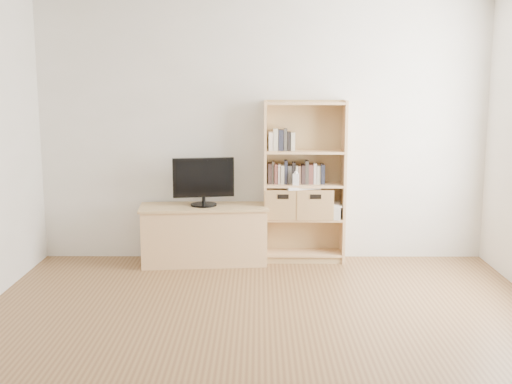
{
  "coord_description": "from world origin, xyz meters",
  "views": [
    {
      "loc": [
        -0.04,
        -3.96,
        1.81
      ],
      "look_at": [
        -0.07,
        1.9,
        0.79
      ],
      "focal_mm": 45.0,
      "sensor_mm": 36.0,
      "label": 1
    }
  ],
  "objects_px": {
    "laptop": "(301,187)",
    "television": "(203,182)",
    "basket_left": "(283,203)",
    "basket_right": "(314,203)",
    "baby_monitor": "(296,179)",
    "tv_stand": "(204,235)",
    "bookshelf": "(304,182)"
  },
  "relations": [
    {
      "from": "television",
      "to": "baby_monitor",
      "type": "bearing_deg",
      "value": -10.18
    },
    {
      "from": "basket_right",
      "to": "tv_stand",
      "type": "bearing_deg",
      "value": -176.45
    },
    {
      "from": "tv_stand",
      "to": "basket_right",
      "type": "relative_size",
      "value": 3.36
    },
    {
      "from": "television",
      "to": "basket_left",
      "type": "xyz_separation_m",
      "value": [
        0.79,
        0.08,
        -0.22
      ]
    },
    {
      "from": "basket_right",
      "to": "laptop",
      "type": "distance_m",
      "value": 0.21
    },
    {
      "from": "television",
      "to": "laptop",
      "type": "relative_size",
      "value": 1.83
    },
    {
      "from": "tv_stand",
      "to": "bookshelf",
      "type": "height_order",
      "value": "bookshelf"
    },
    {
      "from": "basket_left",
      "to": "basket_right",
      "type": "relative_size",
      "value": 1.0
    },
    {
      "from": "tv_stand",
      "to": "laptop",
      "type": "distance_m",
      "value": 1.09
    },
    {
      "from": "basket_left",
      "to": "baby_monitor",
      "type": "bearing_deg",
      "value": -34.3
    },
    {
      "from": "bookshelf",
      "to": "baby_monitor",
      "type": "height_order",
      "value": "bookshelf"
    },
    {
      "from": "tv_stand",
      "to": "baby_monitor",
      "type": "xyz_separation_m",
      "value": [
        0.91,
        -0.0,
        0.57
      ]
    },
    {
      "from": "basket_left",
      "to": "laptop",
      "type": "bearing_deg",
      "value": -3.27
    },
    {
      "from": "baby_monitor",
      "to": "bookshelf",
      "type": "bearing_deg",
      "value": 52.43
    },
    {
      "from": "bookshelf",
      "to": "television",
      "type": "xyz_separation_m",
      "value": [
        -1.0,
        -0.08,
        0.01
      ]
    },
    {
      "from": "television",
      "to": "basket_left",
      "type": "distance_m",
      "value": 0.82
    },
    {
      "from": "bookshelf",
      "to": "baby_monitor",
      "type": "relative_size",
      "value": 14.12
    },
    {
      "from": "basket_left",
      "to": "basket_right",
      "type": "height_order",
      "value": "same"
    },
    {
      "from": "basket_left",
      "to": "laptop",
      "type": "height_order",
      "value": "laptop"
    },
    {
      "from": "basket_left",
      "to": "laptop",
      "type": "xyz_separation_m",
      "value": [
        0.19,
        -0.01,
        0.16
      ]
    },
    {
      "from": "baby_monitor",
      "to": "basket_right",
      "type": "bearing_deg",
      "value": 31.77
    },
    {
      "from": "bookshelf",
      "to": "laptop",
      "type": "distance_m",
      "value": 0.06
    },
    {
      "from": "tv_stand",
      "to": "basket_left",
      "type": "bearing_deg",
      "value": 0.8
    },
    {
      "from": "laptop",
      "to": "television",
      "type": "bearing_deg",
      "value": 170.8
    },
    {
      "from": "bookshelf",
      "to": "laptop",
      "type": "xyz_separation_m",
      "value": [
        -0.03,
        -0.01,
        -0.05
      ]
    },
    {
      "from": "tv_stand",
      "to": "bookshelf",
      "type": "relative_size",
      "value": 0.75
    },
    {
      "from": "tv_stand",
      "to": "basket_left",
      "type": "relative_size",
      "value": 3.37
    },
    {
      "from": "television",
      "to": "baby_monitor",
      "type": "relative_size",
      "value": 5.26
    },
    {
      "from": "bookshelf",
      "to": "basket_right",
      "type": "relative_size",
      "value": 4.46
    },
    {
      "from": "bookshelf",
      "to": "basket_right",
      "type": "bearing_deg",
      "value": -2.6
    },
    {
      "from": "laptop",
      "to": "baby_monitor",
      "type": "bearing_deg",
      "value": -142.94
    },
    {
      "from": "laptop",
      "to": "basket_right",
      "type": "bearing_deg",
      "value": -9.59
    }
  ]
}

